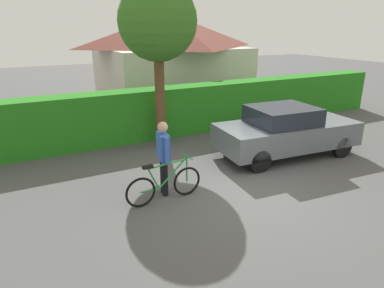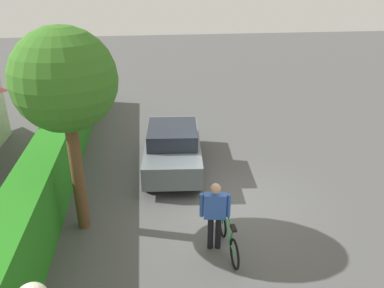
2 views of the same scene
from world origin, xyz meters
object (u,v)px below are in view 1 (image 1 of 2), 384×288
(person_rider, at_px, (163,153))
(tree_kerbside, at_px, (158,23))
(parked_car_near, at_px, (286,131))
(bicycle, at_px, (165,185))

(person_rider, xyz_separation_m, tree_kerbside, (1.20, 3.04, 2.67))
(parked_car_near, relative_size, person_rider, 2.51)
(bicycle, xyz_separation_m, tree_kerbside, (1.32, 3.34, 3.28))
(bicycle, distance_m, person_rider, 0.69)
(parked_car_near, bearing_deg, person_rider, -171.39)
(parked_car_near, relative_size, tree_kerbside, 0.87)
(bicycle, distance_m, tree_kerbside, 4.86)
(parked_car_near, bearing_deg, bicycle, -167.69)
(parked_car_near, xyz_separation_m, tree_kerbside, (-2.85, 2.43, 2.91))
(bicycle, xyz_separation_m, person_rider, (0.12, 0.30, 0.61))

